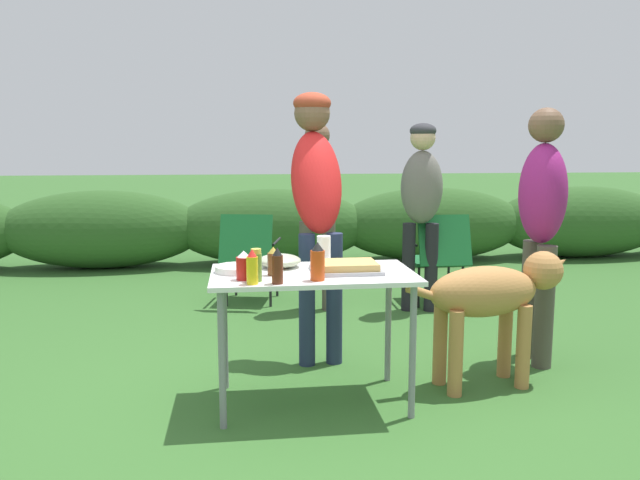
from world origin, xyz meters
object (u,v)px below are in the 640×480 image
Objects in this scene: bbq_sauce_bottle at (277,266)px; dog at (493,296)px; camp_chair_near_hedge at (438,254)px; hot_sauce_bottle at (317,262)px; standing_person_in_navy_coat at (542,213)px; standing_person_with_beanie at (317,199)px; beer_bottle at (273,262)px; mixing_bowl at (280,261)px; standing_person_in_dark_puffer at (316,188)px; camp_chair_green_behind_table at (250,253)px; paper_cup_stack at (324,250)px; folding_table at (313,286)px; ketchup_bottle at (244,266)px; relish_jar at (256,265)px; food_tray at (346,267)px; plate_stack at (238,269)px; mustard_bottle at (252,268)px; standing_person_in_olive_jacket at (421,196)px.

bbq_sauce_bottle is 0.17× the size of dog.
hot_sauce_bottle is at bearing -120.45° from camp_chair_near_hedge.
standing_person_in_navy_coat is 1.02× the size of standing_person_with_beanie.
camp_chair_near_hedge is at bearing 58.46° from hot_sauce_bottle.
beer_bottle reaches higher than camp_chair_near_hedge.
mixing_bowl is at bearing -128.56° from camp_chair_near_hedge.
camp_chair_green_behind_table is (-0.42, 1.52, -0.68)m from standing_person_in_dark_puffer.
camp_chair_near_hedge is (1.58, 2.29, -0.36)m from bbq_sauce_bottle.
standing_person_with_beanie is (0.18, 1.78, 0.15)m from paper_cup_stack.
folding_table is at bearing -70.79° from standing_person_in_navy_coat.
ketchup_bottle is (-0.46, -0.37, -0.01)m from paper_cup_stack.
folding_table is 2.30m from camp_chair_green_behind_table.
hot_sauce_bottle reaches higher than relish_jar.
food_tray is at bearing 32.91° from bbq_sauce_bottle.
standing_person_with_beanie is (0.48, 2.26, 0.15)m from bbq_sauce_bottle.
mixing_bowl is 0.27m from paper_cup_stack.
plate_stack is 1.51m from dog.
camp_chair_green_behind_table is 1.00× the size of camp_chair_near_hedge.
standing_person_with_beanie is at bearing 75.12° from relish_jar.
folding_table is 6.22× the size of mustard_bottle.
standing_person_in_dark_puffer is 2.13× the size of camp_chair_near_hedge.
standing_person_in_olive_jacket is (1.15, 2.06, 0.17)m from hot_sauce_bottle.
beer_bottle is at bearing -167.79° from folding_table.
camp_chair_green_behind_table reaches higher than food_tray.
paper_cup_stack is at bearing -67.00° from camp_chair_green_behind_table.
paper_cup_stack is 0.10× the size of standing_person_in_olive_jacket.
mustard_bottle reaches higher than plate_stack.
beer_bottle is at bearing 61.20° from mustard_bottle.
food_tray is 2.03m from standing_person_with_beanie.
ketchup_bottle is 0.08× the size of standing_person_in_dark_puffer.
camp_chair_near_hedge is (0.29, 1.90, -0.07)m from dog.
camp_chair_near_hedge is at bearing 47.92° from plate_stack.
hot_sauce_bottle reaches higher than camp_chair_green_behind_table.
food_tray is 2.50× the size of ketchup_bottle.
camp_chair_near_hedge is at bearing 53.31° from mustard_bottle.
dog is (0.99, -0.10, -0.28)m from paper_cup_stack.
camp_chair_green_behind_table is (-0.40, 2.04, -0.36)m from paper_cup_stack.
camp_chair_green_behind_table is (0.06, 2.42, -0.34)m from ketchup_bottle.
mixing_bowl is 0.43m from bbq_sauce_bottle.
bbq_sauce_bottle is at bearing -89.07° from standing_person_with_beanie.
plate_stack is (-0.41, 0.06, 0.09)m from folding_table.
mustard_bottle reaches higher than food_tray.
relish_jar reaches higher than folding_table.
beer_bottle is 0.09× the size of standing_person_in_olive_jacket.
hot_sauce_bottle is 0.27m from beer_bottle.
standing_person_in_dark_puffer reaches higher than mixing_bowl.
camp_chair_near_hedge is (1.70, 2.29, -0.36)m from mustard_bottle.
hot_sauce_bottle is at bearing 8.47° from mustard_bottle.
standing_person_in_navy_coat reaches higher than plate_stack.
ketchup_bottle is at bearing -93.81° from standing_person_with_beanie.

